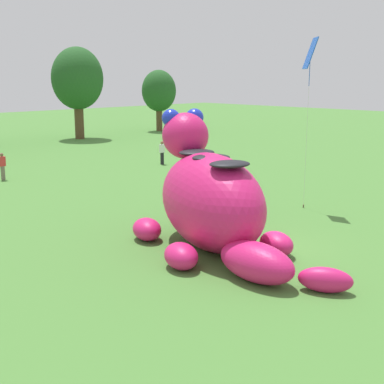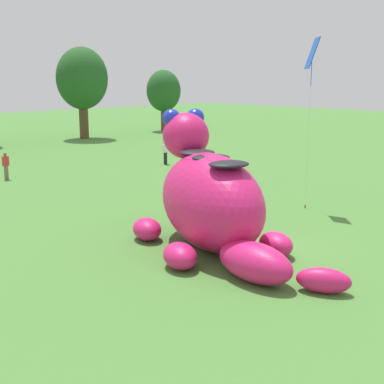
{
  "view_description": "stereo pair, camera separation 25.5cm",
  "coord_description": "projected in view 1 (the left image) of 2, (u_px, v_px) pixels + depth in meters",
  "views": [
    {
      "loc": [
        -15.66,
        -11.72,
        6.38
      ],
      "look_at": [
        -1.43,
        2.53,
        2.0
      ],
      "focal_mm": 49.91,
      "sensor_mm": 36.0,
      "label": 1
    },
    {
      "loc": [
        -15.48,
        -11.9,
        6.38
      ],
      "look_at": [
        -1.43,
        2.53,
        2.0
      ],
      "focal_mm": 49.91,
      "sensor_mm": 36.0,
      "label": 2
    }
  ],
  "objects": [
    {
      "name": "giant_inflatable_creature",
      "position": [
        211.0,
        200.0,
        19.95
      ],
      "size": [
        6.55,
        10.12,
        5.07
      ],
      "color": "#E01E6B",
      "rests_on": "ground"
    },
    {
      "name": "tree_centre",
      "position": [
        77.0,
        79.0,
        54.22
      ],
      "size": [
        5.24,
        5.24,
        9.3
      ],
      "color": "brown",
      "rests_on": "ground"
    },
    {
      "name": "ground_plane",
      "position": [
        265.0,
        248.0,
        20.28
      ],
      "size": [
        160.0,
        160.0,
        0.0
      ],
      "primitive_type": "plane",
      "color": "#4C8438"
    },
    {
      "name": "spectator_near_inflatable",
      "position": [
        162.0,
        153.0,
        39.22
      ],
      "size": [
        0.38,
        0.26,
        1.71
      ],
      "color": "black",
      "rests_on": "ground"
    },
    {
      "name": "tree_centre_right",
      "position": [
        159.0,
        91.0,
        62.35
      ],
      "size": [
        4.0,
        4.0,
        7.1
      ],
      "color": "brown",
      "rests_on": "ground"
    },
    {
      "name": "tethered_flying_kite",
      "position": [
        310.0,
        56.0,
        24.88
      ],
      "size": [
        1.13,
        1.13,
        8.15
      ],
      "color": "brown",
      "rests_on": "ground"
    },
    {
      "name": "spectator_wandering",
      "position": [
        2.0,
        167.0,
        33.29
      ],
      "size": [
        0.38,
        0.26,
        1.71
      ],
      "color": "#726656",
      "rests_on": "ground"
    }
  ]
}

